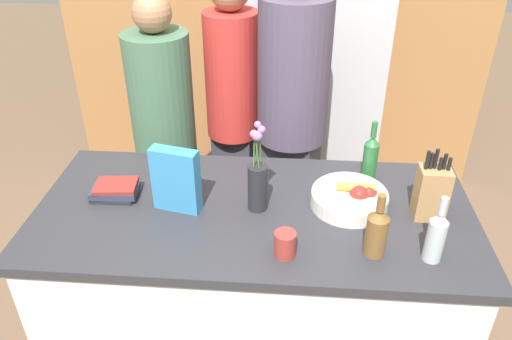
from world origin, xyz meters
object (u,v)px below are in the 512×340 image
at_px(fruit_bowl, 351,197).
at_px(book_stack, 115,190).
at_px(person_in_blue, 233,108).
at_px(knife_block, 432,192).
at_px(person_at_sink, 165,130).
at_px(person_in_red_tee, 292,111).
at_px(refrigerator, 312,75).
at_px(bottle_vinegar, 370,157).
at_px(bottle_wine, 377,231).
at_px(cereal_box, 176,180).
at_px(bottle_oil, 436,236).
at_px(flower_vase, 258,182).
at_px(coffee_mug, 285,243).

relative_size(fruit_bowl, book_stack, 1.59).
bearing_deg(person_in_blue, book_stack, -105.32).
xyz_separation_m(knife_block, person_at_sink, (-1.21, 0.68, -0.14)).
bearing_deg(person_in_red_tee, fruit_bowl, -48.37).
height_order(refrigerator, bottle_vinegar, refrigerator).
relative_size(knife_block, bottle_wine, 1.18).
height_order(person_at_sink, person_in_red_tee, person_in_red_tee).
distance_m(refrigerator, knife_block, 1.52).
height_order(cereal_box, bottle_oil, cereal_box).
bearing_deg(knife_block, bottle_oil, -98.51).
height_order(bottle_wine, person_in_blue, person_in_blue).
distance_m(bottle_vinegar, person_at_sink, 1.10).
bearing_deg(person_at_sink, fruit_bowl, -9.22).
xyz_separation_m(knife_block, person_in_red_tee, (-0.54, 0.73, -0.03)).
height_order(knife_block, flower_vase, flower_vase).
relative_size(bottle_vinegar, person_in_red_tee, 0.15).
bearing_deg(bottle_vinegar, fruit_bowl, -114.23).
relative_size(flower_vase, bottle_vinegar, 1.36).
bearing_deg(bottle_wine, book_stack, 165.16).
distance_m(cereal_box, coffee_mug, 0.50).
bearing_deg(bottle_oil, bottle_wine, 175.60).
distance_m(fruit_bowl, bottle_wine, 0.29).
bearing_deg(bottle_vinegar, knife_block, -51.27).
height_order(bottle_vinegar, person_in_red_tee, person_in_red_tee).
xyz_separation_m(refrigerator, coffee_mug, (-0.13, -1.73, 0.04)).
bearing_deg(bottle_vinegar, bottle_oil, -72.07).
xyz_separation_m(coffee_mug, book_stack, (-0.71, 0.30, -0.02)).
bearing_deg(coffee_mug, flower_vase, 113.34).
bearing_deg(flower_vase, knife_block, 0.05).
relative_size(flower_vase, person_in_red_tee, 0.21).
xyz_separation_m(bottle_oil, bottle_wine, (-0.20, 0.02, -0.00)).
relative_size(bottle_oil, person_at_sink, 0.16).
height_order(refrigerator, person_in_red_tee, refrigerator).
relative_size(coffee_mug, book_stack, 0.60).
xyz_separation_m(bottle_oil, person_in_blue, (-0.83, 1.12, -0.07)).
relative_size(book_stack, person_in_red_tee, 0.11).
relative_size(refrigerator, flower_vase, 4.96).
bearing_deg(bottle_vinegar, cereal_box, -160.43).
xyz_separation_m(coffee_mug, person_in_red_tee, (0.01, 1.00, 0.04)).
height_order(bottle_wine, person_in_red_tee, person_in_red_tee).
height_order(refrigerator, bottle_wine, refrigerator).
bearing_deg(person_at_sink, flower_vase, -25.78).
height_order(knife_block, person_at_sink, person_at_sink).
bearing_deg(fruit_bowl, cereal_box, -174.13).
bearing_deg(cereal_box, person_in_red_tee, 60.04).
xyz_separation_m(refrigerator, bottle_vinegar, (0.22, -1.21, 0.10)).
distance_m(knife_block, person_at_sink, 1.39).
bearing_deg(book_stack, bottle_vinegar, 11.71).
bearing_deg(refrigerator, person_in_red_tee, -99.34).
bearing_deg(person_in_blue, refrigerator, 62.24).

